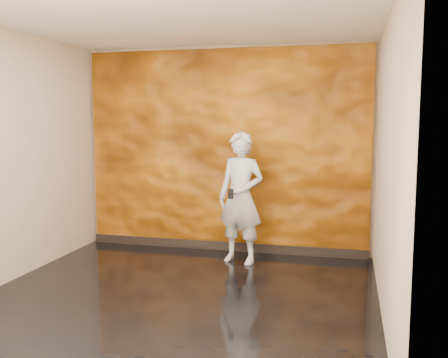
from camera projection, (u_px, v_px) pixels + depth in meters
room at (176, 161)px, 4.94m from camera, size 4.02×4.02×2.81m
feature_wall at (224, 151)px, 6.82m from camera, size 3.90×0.06×2.75m
baseboard at (224, 246)px, 6.94m from camera, size 3.90×0.04×0.12m
man at (241, 198)px, 6.28m from camera, size 0.69×0.54×1.66m
phone at (231, 194)px, 6.08m from camera, size 0.07×0.01×0.13m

